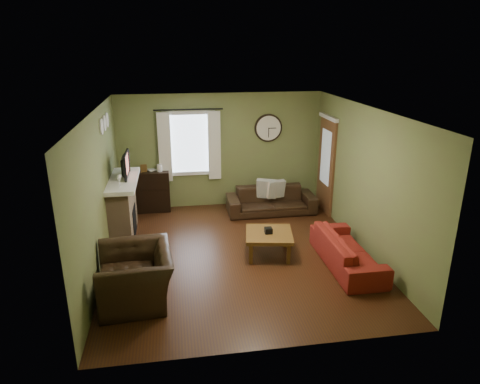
{
  "coord_description": "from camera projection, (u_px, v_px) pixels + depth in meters",
  "views": [
    {
      "loc": [
        -1.06,
        -6.89,
        3.61
      ],
      "look_at": [
        0.1,
        0.4,
        1.05
      ],
      "focal_mm": 32.0,
      "sensor_mm": 36.0,
      "label": 1
    }
  ],
  "objects": [
    {
      "name": "armchair",
      "position": [
        136.0,
        276.0,
        6.26
      ],
      "size": [
        1.15,
        1.29,
        0.78
      ],
      "primitive_type": "imported",
      "rotation": [
        0.0,
        0.0,
        -1.48
      ],
      "color": "black",
      "rests_on": "floor"
    },
    {
      "name": "wall_left",
      "position": [
        99.0,
        193.0,
        7.0
      ],
      "size": [
        0.0,
        5.2,
        2.6
      ],
      "primitive_type": "cube",
      "color": "olive",
      "rests_on": "ground"
    },
    {
      "name": "tissue_box",
      "position": [
        268.0,
        235.0,
        7.59
      ],
      "size": [
        0.13,
        0.13,
        0.1
      ],
      "primitive_type": "cube",
      "rotation": [
        0.0,
        0.0,
        -0.01
      ],
      "color": "black",
      "rests_on": "coffee_table"
    },
    {
      "name": "curtain_right",
      "position": [
        214.0,
        146.0,
        9.58
      ],
      "size": [
        0.28,
        0.04,
        1.55
      ],
      "primitive_type": "cube",
      "color": "white",
      "rests_on": "wall_back"
    },
    {
      "name": "pillow_left",
      "position": [
        276.0,
        189.0,
        9.53
      ],
      "size": [
        0.42,
        0.21,
        0.4
      ],
      "primitive_type": "cube",
      "rotation": [
        0.0,
        0.0,
        0.23
      ],
      "color": "#9FA096",
      "rests_on": "sofa_brown"
    },
    {
      "name": "wine_glass_a",
      "position": [
        119.0,
        182.0,
        7.63
      ],
      "size": [
        0.07,
        0.07,
        0.2
      ],
      "primitive_type": null,
      "color": "white",
      "rests_on": "mantel"
    },
    {
      "name": "firebox",
      "position": [
        134.0,
        221.0,
        8.45
      ],
      "size": [
        0.04,
        0.6,
        0.55
      ],
      "primitive_type": "cube",
      "color": "black",
      "rests_on": "fireplace"
    },
    {
      "name": "door",
      "position": [
        326.0,
        166.0,
        9.48
      ],
      "size": [
        0.05,
        0.9,
        2.1
      ],
      "primitive_type": "cube",
      "color": "brown",
      "rests_on": "floor"
    },
    {
      "name": "medallion_mid",
      "position": [
        104.0,
        123.0,
        7.76
      ],
      "size": [
        0.28,
        0.28,
        0.03
      ],
      "primitive_type": "cylinder",
      "color": "white",
      "rests_on": "wall_left"
    },
    {
      "name": "window_pane",
      "position": [
        190.0,
        143.0,
        9.58
      ],
      "size": [
        1.0,
        0.02,
        1.3
      ],
      "primitive_type": null,
      "color": "silver",
      "rests_on": "wall_back"
    },
    {
      "name": "medallion_right",
      "position": [
        107.0,
        120.0,
        8.09
      ],
      "size": [
        0.28,
        0.28,
        0.03
      ],
      "primitive_type": "cylinder",
      "color": "white",
      "rests_on": "wall_left"
    },
    {
      "name": "mantel",
      "position": [
        122.0,
        181.0,
        8.16
      ],
      "size": [
        0.58,
        1.6,
        0.08
      ],
      "primitive_type": "cube",
      "color": "white",
      "rests_on": "fireplace"
    },
    {
      "name": "book",
      "position": [
        148.0,
        170.0,
        9.52
      ],
      "size": [
        0.28,
        0.3,
        0.02
      ],
      "primitive_type": "imported",
      "rotation": [
        0.0,
        0.0,
        0.57
      ],
      "color": "brown",
      "rests_on": "bookshelf"
    },
    {
      "name": "tv",
      "position": [
        123.0,
        168.0,
        8.23
      ],
      "size": [
        0.08,
        0.6,
        0.35
      ],
      "primitive_type": "imported",
      "rotation": [
        0.0,
        0.0,
        1.57
      ],
      "color": "black",
      "rests_on": "mantel"
    },
    {
      "name": "medallion_left",
      "position": [
        101.0,
        127.0,
        7.43
      ],
      "size": [
        0.28,
        0.28,
        0.03
      ],
      "primitive_type": "cylinder",
      "color": "white",
      "rests_on": "wall_left"
    },
    {
      "name": "wall_front",
      "position": [
        272.0,
        256.0,
        4.91
      ],
      "size": [
        4.6,
        0.0,
        2.6
      ],
      "primitive_type": "cube",
      "color": "olive",
      "rests_on": "ground"
    },
    {
      "name": "wine_glass_b",
      "position": [
        120.0,
        180.0,
        7.69
      ],
      "size": [
        0.07,
        0.07,
        0.21
      ],
      "primitive_type": null,
      "color": "white",
      "rests_on": "mantel"
    },
    {
      "name": "wall_clock",
      "position": [
        268.0,
        128.0,
        9.72
      ],
      "size": [
        0.64,
        0.06,
        0.64
      ],
      "primitive_type": null,
      "color": "white",
      "rests_on": "wall_back"
    },
    {
      "name": "wall_back",
      "position": [
        221.0,
        151.0,
        9.76
      ],
      "size": [
        4.6,
        0.0,
        2.6
      ],
      "primitive_type": "cube",
      "color": "olive",
      "rests_on": "ground"
    },
    {
      "name": "pillow_right",
      "position": [
        266.0,
        189.0,
        9.55
      ],
      "size": [
        0.45,
        0.28,
        0.43
      ],
      "primitive_type": "cube",
      "rotation": [
        0.0,
        0.0,
        -0.37
      ],
      "color": "#9FA096",
      "rests_on": "sofa_brown"
    },
    {
      "name": "sofa_brown",
      "position": [
        271.0,
        200.0,
        9.6
      ],
      "size": [
        1.96,
        0.77,
        0.57
      ],
      "primitive_type": "imported",
      "color": "black",
      "rests_on": "floor"
    },
    {
      "name": "floor",
      "position": [
        238.0,
        254.0,
        7.76
      ],
      "size": [
        4.6,
        5.2,
        0.0
      ],
      "primitive_type": "cube",
      "color": "#371C0D",
      "rests_on": "ground"
    },
    {
      "name": "fireplace",
      "position": [
        123.0,
        210.0,
        8.34
      ],
      "size": [
        0.4,
        1.4,
        1.1
      ],
      "primitive_type": "cube",
      "color": "tan",
      "rests_on": "floor"
    },
    {
      "name": "ceiling",
      "position": [
        238.0,
        110.0,
        6.91
      ],
      "size": [
        4.6,
        5.2,
        0.0
      ],
      "primitive_type": "cube",
      "color": "white",
      "rests_on": "ground"
    },
    {
      "name": "coffee_table",
      "position": [
        269.0,
        244.0,
        7.67
      ],
      "size": [
        0.94,
        0.94,
        0.43
      ],
      "primitive_type": null,
      "rotation": [
        0.0,
        0.0,
        -0.17
      ],
      "color": "brown",
      "rests_on": "floor"
    },
    {
      "name": "curtain_left",
      "position": [
        165.0,
        148.0,
        9.42
      ],
      "size": [
        0.28,
        0.04,
        1.55
      ],
      "primitive_type": "cube",
      "color": "white",
      "rests_on": "wall_back"
    },
    {
      "name": "tv_screen",
      "position": [
        127.0,
        165.0,
        8.22
      ],
      "size": [
        0.02,
        0.62,
        0.36
      ],
      "primitive_type": "cube",
      "color": "#994C3F",
      "rests_on": "mantel"
    },
    {
      "name": "bookshelf",
      "position": [
        152.0,
        192.0,
        9.63
      ],
      "size": [
        0.78,
        0.33,
        0.93
      ],
      "primitive_type": null,
      "color": "black",
      "rests_on": "floor"
    },
    {
      "name": "sofa_red",
      "position": [
        347.0,
        250.0,
        7.3
      ],
      "size": [
        0.73,
        1.87,
        0.54
      ],
      "primitive_type": "imported",
      "rotation": [
        0.0,
        0.0,
        1.57
      ],
      "color": "maroon",
      "rests_on": "floor"
    },
    {
      "name": "wall_right",
      "position": [
        364.0,
        180.0,
        7.68
      ],
      "size": [
        0.0,
        5.2,
        2.6
      ],
      "primitive_type": "cube",
      "color": "olive",
      "rests_on": "ground"
    },
    {
      "name": "curtain_rod",
      "position": [
        188.0,
        110.0,
        9.23
      ],
      "size": [
        0.03,
        0.03,
        1.5
      ],
      "primitive_type": "cylinder",
      "color": "black",
      "rests_on": "wall_back"
    }
  ]
}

